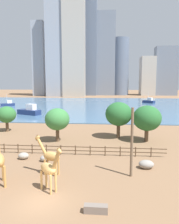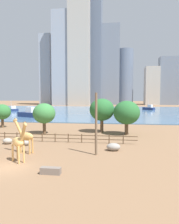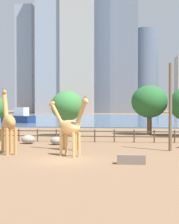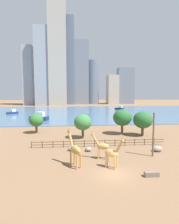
# 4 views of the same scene
# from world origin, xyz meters

# --- Properties ---
(ground_plane) EXTENTS (400.00, 400.00, 0.00)m
(ground_plane) POSITION_xyz_m (0.00, 80.00, 0.00)
(ground_plane) COLOR brown
(harbor_water) EXTENTS (180.00, 86.00, 0.20)m
(harbor_water) POSITION_xyz_m (0.00, 77.00, 0.10)
(harbor_water) COLOR #476B8C
(harbor_water) RESTS_ON ground
(giraffe_tall) EXTENTS (2.28, 3.17, 5.21)m
(giraffe_tall) POSITION_xyz_m (-4.89, 2.92, 2.44)
(giraffe_tall) COLOR #C18C47
(giraffe_tall) RESTS_ON ground
(giraffe_companion) EXTENTS (3.02, 1.30, 4.26)m
(giraffe_companion) POSITION_xyz_m (-0.66, 5.45, 2.03)
(giraffe_companion) COLOR tan
(giraffe_companion) RESTS_ON ground
(giraffe_young) EXTENTS (2.64, 2.19, 4.45)m
(giraffe_young) POSITION_xyz_m (0.25, 1.89, 2.09)
(giraffe_young) COLOR tan
(giraffe_young) RESTS_ON ground
(utility_pole) EXTENTS (0.28, 0.28, 7.23)m
(utility_pole) POSITION_xyz_m (7.84, 5.78, 3.61)
(utility_pole) COLOR brown
(utility_pole) RESTS_ON ground
(boulder_by_pole) EXTENTS (1.35, 1.12, 0.84)m
(boulder_by_pole) POSITION_xyz_m (-5.35, 9.79, 0.42)
(boulder_by_pole) COLOR gray
(boulder_by_pole) RESTS_ON ground
(boulder_small) EXTENTS (1.14, 1.02, 0.76)m
(boulder_small) POSITION_xyz_m (-2.42, 9.24, 0.38)
(boulder_small) COLOR gray
(boulder_small) RESTS_ON ground
(feeding_trough) EXTENTS (1.80, 0.60, 0.60)m
(feeding_trough) POSITION_xyz_m (4.57, -0.99, 0.30)
(feeding_trough) COLOR #72665B
(feeding_trough) RESTS_ON ground
(enclosure_fence) EXTENTS (26.12, 0.14, 1.30)m
(enclosure_fence) POSITION_xyz_m (-0.43, 12.00, 0.76)
(enclosure_fence) COLOR #4C3826
(enclosure_fence) RESTS_ON ground
(tree_center_broad) EXTENTS (4.03, 4.03, 5.54)m
(tree_center_broad) POSITION_xyz_m (-2.97, 18.50, 3.69)
(tree_center_broad) COLOR brown
(tree_center_broad) RESTS_ON ground
(tree_left_small) EXTENTS (4.63, 4.63, 6.36)m
(tree_left_small) POSITION_xyz_m (7.16, 21.68, 4.24)
(tree_left_small) COLOR brown
(tree_left_small) RESTS_ON ground
(boat_tug) EXTENTS (7.74, 5.36, 3.21)m
(boat_tug) POSITION_xyz_m (-18.15, 46.57, 1.29)
(boat_tug) COLOR navy
(boat_tug) RESTS_ON harbor_water
(skyline_block_central) EXTENTS (17.03, 12.66, 62.02)m
(skyline_block_central) POSITION_xyz_m (1.29, 157.03, 31.01)
(skyline_block_central) COLOR slate
(skyline_block_central) RESTS_ON ground
(skyline_tower_glass) EXTENTS (13.04, 13.04, 43.78)m
(skyline_tower_glass) POSITION_xyz_m (14.16, 159.46, 21.89)
(skyline_tower_glass) COLOR slate
(skyline_tower_glass) RESTS_ON ground
(skyline_block_right) EXTENTS (8.64, 11.65, 53.53)m
(skyline_block_right) POSITION_xyz_m (-46.17, 145.98, 26.76)
(skyline_block_right) COLOR #939EAD
(skyline_block_right) RESTS_ON ground
(skyline_tower_short) EXTENTS (12.06, 9.38, 67.68)m
(skyline_tower_short) POSITION_xyz_m (-32.38, 137.78, 33.84)
(skyline_tower_short) COLOR #939EAD
(skyline_tower_short) RESTS_ON ground
(skyline_tower_far) EXTENTS (9.16, 12.67, 82.98)m
(skyline_tower_far) POSITION_xyz_m (-8.74, 154.55, 41.49)
(skyline_tower_far) COLOR slate
(skyline_tower_far) RESTS_ON ground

